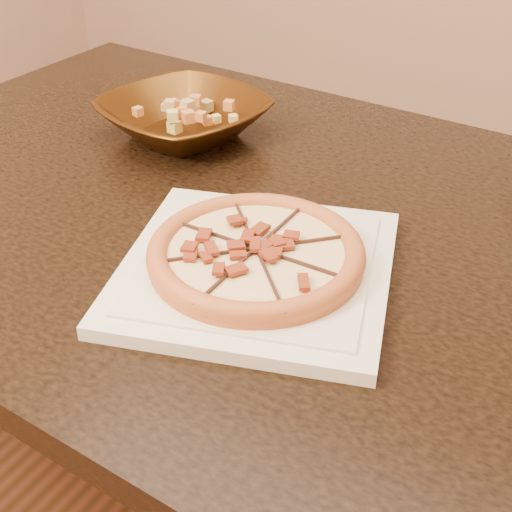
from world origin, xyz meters
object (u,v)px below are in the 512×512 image
object	(u,v)px
plate	(256,269)
bronze_bowl	(184,118)
pizza	(256,253)
dining_table	(256,269)

from	to	relation	value
plate	bronze_bowl	bearing A→B (deg)	137.37
plate	pizza	bearing A→B (deg)	159.54
dining_table	bronze_bowl	xyz separation A→B (m)	(-0.23, 0.15, 0.13)
dining_table	plate	bearing A→B (deg)	-59.07
pizza	bronze_bowl	distance (m)	0.43
dining_table	pizza	xyz separation A→B (m)	(0.08, -0.14, 0.14)
dining_table	plate	size ratio (longest dim) A/B	3.56
plate	bronze_bowl	size ratio (longest dim) A/B	1.54
dining_table	pizza	bearing A→B (deg)	-59.08
pizza	bronze_bowl	size ratio (longest dim) A/B	1.00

